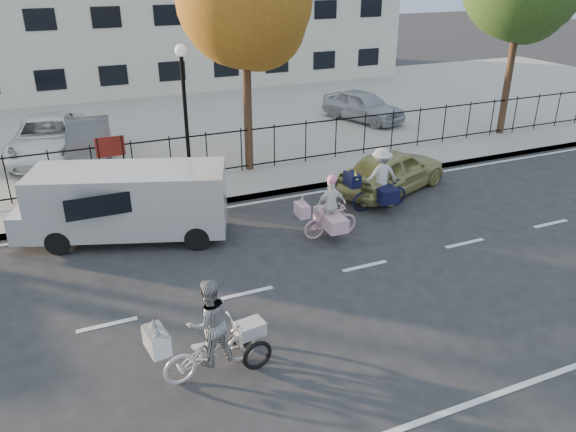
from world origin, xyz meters
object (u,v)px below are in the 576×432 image
lamppost (184,91)px  white_van (127,201)px  lot_car_c (89,140)px  zebra_trike (210,338)px  lot_car_b (48,137)px  lot_car_d (363,106)px  unicorn_bike (330,215)px  gold_sedan (393,170)px  bull_bike (379,185)px

lamppost → white_van: (-2.40, -3.00, -2.07)m
lamppost → lot_car_c: 5.14m
zebra_trike → white_van: white_van is taller
lot_car_b → lot_car_d: lot_car_b is taller
white_van → zebra_trike: bearing=-66.3°
unicorn_bike → gold_sedan: bearing=-55.4°
unicorn_bike → lot_car_c: unicorn_bike is taller
lot_car_b → lot_car_c: (1.34, -0.89, -0.03)m
zebra_trike → lot_car_b: 13.80m
unicorn_bike → white_van: 5.27m
gold_sedan → lot_car_c: 10.78m
lamppost → lot_car_c: size_ratio=1.03×
lot_car_c → gold_sedan: bearing=-32.0°
zebra_trike → unicorn_bike: zebra_trike is taller
zebra_trike → unicorn_bike: size_ratio=1.25×
lamppost → white_van: 4.36m
unicorn_bike → gold_sedan: size_ratio=0.43×
bull_bike → lot_car_c: (-7.33, 7.68, 0.10)m
lamppost → zebra_trike: 9.51m
bull_bike → lot_car_b: bull_bike is taller
lot_car_b → unicorn_bike: bearing=-47.1°
zebra_trike → lot_car_d: bearing=-47.2°
zebra_trike → bull_bike: zebra_trike is taller
white_van → lot_car_b: size_ratio=1.11×
lot_car_b → bull_bike: bearing=-35.5°
unicorn_bike → white_van: size_ratio=0.30×
unicorn_bike → lot_car_c: (-5.13, 8.79, 0.20)m
bull_bike → gold_sedan: (1.14, 1.02, -0.05)m
lot_car_b → zebra_trike: bearing=-72.2°
unicorn_bike → gold_sedan: 3.96m
white_van → lot_car_d: white_van is taller
zebra_trike → gold_sedan: 9.84m
lamppost → white_van: bearing=-128.7°
white_van → lot_car_c: size_ratio=1.37×
unicorn_bike → lot_car_d: bearing=-32.6°
gold_sedan → lot_car_d: bearing=-45.6°
lamppost → zebra_trike: size_ratio=1.98×
zebra_trike → unicorn_bike: 5.91m
zebra_trike → bull_bike: bearing=-60.4°
zebra_trike → lot_car_c: (-0.74, 12.75, 0.12)m
unicorn_bike → lot_car_b: bearing=35.9°
bull_bike → white_van: (-7.05, 0.93, 0.31)m
lamppost → unicorn_bike: lamppost is taller
zebra_trike → lot_car_c: zebra_trike is taller
unicorn_bike → lot_car_d: (6.63, 9.56, 0.18)m
gold_sedan → lot_car_d: size_ratio=1.03×
gold_sedan → white_van: bearing=68.9°
gold_sedan → lot_car_d: (3.29, 7.44, 0.13)m
bull_bike → gold_sedan: bull_bike is taller
lot_car_d → lot_car_c: bearing=164.1°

